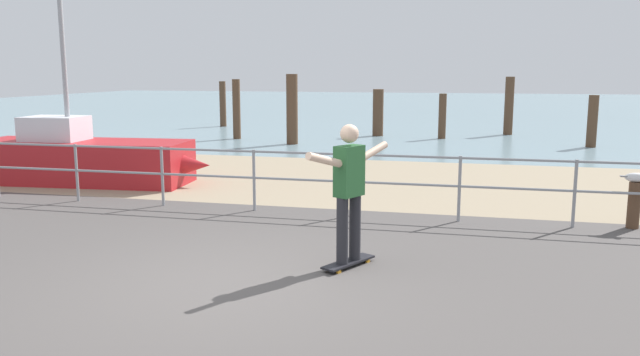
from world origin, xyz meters
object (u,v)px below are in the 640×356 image
at_px(sailboat, 91,159).
at_px(skateboard, 348,262).
at_px(bollard_short, 634,206).
at_px(seagull, 638,177).
at_px(skateboarder, 349,185).

bearing_deg(sailboat, skateboard, -34.67).
xyz_separation_m(sailboat, bollard_short, (10.10, -1.54, -0.16)).
distance_m(sailboat, skateboard, 7.70).
relative_size(sailboat, seagull, 11.01).
bearing_deg(seagull, skateboarder, -143.29).
distance_m(sailboat, seagull, 10.23).
relative_size(skateboard, bollard_short, 1.12).
height_order(skateboarder, seagull, skateboarder).
distance_m(sailboat, skateboarder, 7.70).
height_order(sailboat, skateboard, sailboat).
height_order(skateboard, seagull, seagull).
bearing_deg(bollard_short, sailboat, 171.31).
xyz_separation_m(bollard_short, seagull, (0.02, -0.00, 0.44)).
relative_size(sailboat, bollard_short, 7.47).
xyz_separation_m(sailboat, skateboard, (6.32, -4.37, -0.46)).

